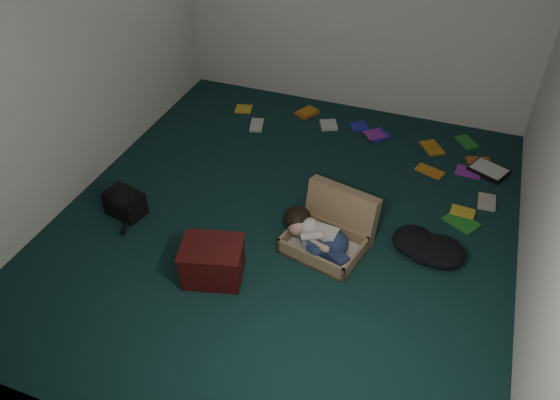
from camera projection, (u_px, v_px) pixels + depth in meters
The scene contains 10 objects.
floor at pixel (286, 220), 4.98m from camera, with size 4.50×4.50×0.00m, color #10302D.
wall_front at pixel (122, 309), 2.52m from camera, with size 4.50×4.50×0.00m, color white.
wall_left at pixel (69, 53), 4.70m from camera, with size 4.50×4.50×0.00m, color white.
suitcase at pixel (331, 230), 4.66m from camera, with size 0.77×0.76×0.47m.
person at pixel (317, 236), 4.55m from camera, with size 0.66×0.45×0.29m.
maroon_bin at pixel (213, 262), 4.33m from camera, with size 0.56×0.49×0.33m.
backpack at pixel (125, 203), 4.97m from camera, with size 0.42×0.34×0.25m, color black, non-canonical shape.
clothing_pile at pixel (424, 252), 4.56m from camera, with size 0.43×0.35×0.14m, color black, non-canonical shape.
paper_tray at pixel (489, 170), 5.53m from camera, with size 0.44×0.39×0.05m.
book_scatter at pixel (391, 152), 5.82m from camera, with size 3.07×1.63×0.02m.
Camera 1 is at (1.26, -3.53, 3.28)m, focal length 35.00 mm.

